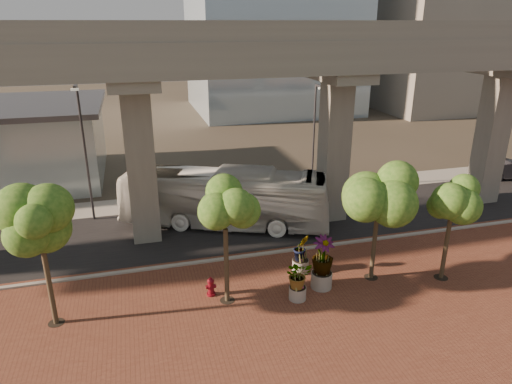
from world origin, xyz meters
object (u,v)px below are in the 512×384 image
object	(u,v)px
transit_bus	(225,198)
fire_hydrant	(211,286)
parked_car	(511,170)
planter_front	(298,277)

from	to	relation	value
transit_bus	fire_hydrant	xyz separation A→B (m)	(-2.31, -7.82, -1.32)
transit_bus	fire_hydrant	distance (m)	8.26
transit_bus	parked_car	size ratio (longest dim) A/B	2.81
transit_bus	parked_car	bearing A→B (deg)	-59.98
fire_hydrant	planter_front	bearing A→B (deg)	-20.08
fire_hydrant	planter_front	size ratio (longest dim) A/B	0.48
transit_bus	planter_front	bearing A→B (deg)	-146.84
transit_bus	planter_front	world-z (taller)	transit_bus
transit_bus	parked_car	xyz separation A→B (m)	(24.81, 2.79, -1.07)
transit_bus	planter_front	size ratio (longest dim) A/B	6.66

